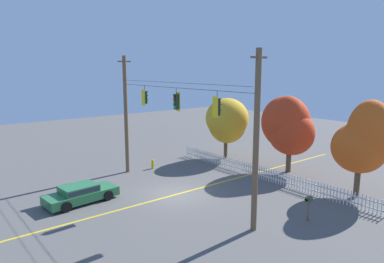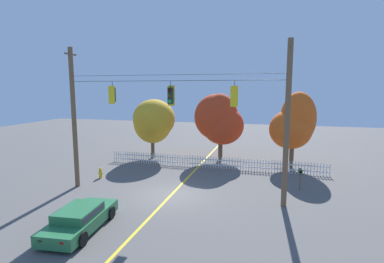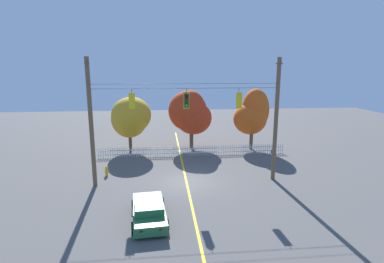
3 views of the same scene
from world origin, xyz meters
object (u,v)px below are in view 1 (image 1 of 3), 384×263
Objects in this scene: fire_hydrant at (153,164)px; autumn_maple_near_fence at (227,120)px; traffic_signal_northbound_secondary at (145,97)px; traffic_signal_westbound_side at (217,107)px; traffic_signal_eastbound_side at (176,102)px; parked_car at (80,193)px; roadside_mailbox at (309,201)px; autumn_oak_far_east at (364,142)px; autumn_maple_mid at (288,125)px.

autumn_maple_near_fence is at bearing 79.81° from fire_hydrant.
traffic_signal_westbound_side is at bearing -0.00° from traffic_signal_northbound_secondary.
parked_car is at bearing -115.24° from traffic_signal_eastbound_side.
traffic_signal_eastbound_side is at bearing 64.76° from parked_car.
traffic_signal_eastbound_side is 1.90× the size of fire_hydrant.
roadside_mailbox is (11.69, 3.19, -5.09)m from traffic_signal_northbound_secondary.
autumn_oak_far_east is at bearing 49.86° from traffic_signal_eastbound_side.
traffic_signal_northbound_secondary and traffic_signal_westbound_side have the same top height.
traffic_signal_westbound_side reaches higher than autumn_maple_mid.
roadside_mailbox is at bearing -46.12° from autumn_maple_mid.
traffic_signal_eastbound_side is 0.26× the size of autumn_maple_near_fence.
traffic_signal_northbound_secondary reaches higher than autumn_maple_mid.
traffic_signal_northbound_secondary is 7.66m from traffic_signal_westbound_side.
autumn_maple_near_fence is 4.00× the size of roadside_mailbox.
autumn_maple_near_fence is at bearing 96.95° from traffic_signal_northbound_secondary.
traffic_signal_westbound_side is (3.82, -0.02, -0.01)m from traffic_signal_eastbound_side.
traffic_signal_eastbound_side is 1.00× the size of traffic_signal_westbound_side.
autumn_oak_far_east is 16.08m from fire_hydrant.
traffic_signal_westbound_side is at bearing 40.73° from parked_car.
traffic_signal_eastbound_side is 0.23× the size of autumn_oak_far_east.
traffic_signal_eastbound_side reaches higher than autumn_oak_far_east.
autumn_oak_far_east reaches higher than autumn_maple_near_fence.
traffic_signal_westbound_side is 0.26× the size of autumn_maple_near_fence.
traffic_signal_eastbound_side is 0.24× the size of autumn_maple_mid.
traffic_signal_northbound_secondary is 0.95× the size of traffic_signal_eastbound_side.
traffic_signal_westbound_side is 10.66m from autumn_maple_mid.
traffic_signal_northbound_secondary is 0.25× the size of autumn_maple_near_fence.
autumn_oak_far_east is 1.39× the size of parked_car.
fire_hydrant is at bearing -133.46° from autumn_maple_mid.
autumn_maple_mid is at bearing 172.40° from autumn_oak_far_east.
fire_hydrant is (-10.13, 2.11, -5.81)m from traffic_signal_westbound_side.
roadside_mailbox is (0.10, -6.01, -2.50)m from autumn_oak_far_east.
parked_car is at bearing -103.86° from autumn_maple_mid.
autumn_maple_mid is (5.08, 10.07, -2.40)m from traffic_signal_northbound_secondary.
autumn_maple_near_fence is (-5.00, 9.41, -2.61)m from traffic_signal_eastbound_side.
traffic_signal_westbound_side reaches higher than roadside_mailbox.
traffic_signal_westbound_side is 10.32m from autumn_oak_far_east.
autumn_maple_near_fence is at bearing -174.13° from autumn_maple_mid.
parked_car is at bearing -140.16° from roadside_mailbox.
roadside_mailbox is at bearing -25.92° from autumn_maple_near_fence.
traffic_signal_eastbound_side reaches higher than autumn_maple_mid.
autumn_oak_far_east is 4.53× the size of roadside_mailbox.
traffic_signal_westbound_side is at bearing -75.59° from autumn_maple_mid.
traffic_signal_northbound_secondary is 3.85m from traffic_signal_eastbound_side.
parked_car is at bearing -81.00° from autumn_maple_near_fence.
traffic_signal_westbound_side is at bearing -0.29° from traffic_signal_eastbound_side.
autumn_maple_near_fence reaches higher than roadside_mailbox.
autumn_maple_near_fence is at bearing 133.07° from traffic_signal_westbound_side.
autumn_oak_far_east is at bearing -7.60° from autumn_maple_mid.
autumn_oak_far_east is at bearing 54.89° from parked_car.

